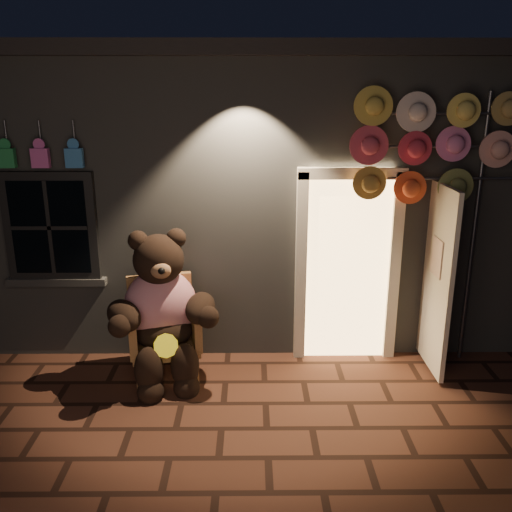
{
  "coord_description": "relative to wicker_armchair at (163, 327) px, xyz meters",
  "views": [
    {
      "loc": [
        0.28,
        -4.28,
        2.96
      ],
      "look_at": [
        0.33,
        1.0,
        1.35
      ],
      "focal_mm": 38.0,
      "sensor_mm": 36.0,
      "label": 1
    }
  ],
  "objects": [
    {
      "name": "ground",
      "position": [
        0.67,
        -1.07,
        -0.53
      ],
      "size": [
        60.0,
        60.0,
        0.0
      ],
      "primitive_type": "plane",
      "color": "#4F2B1E",
      "rests_on": "ground"
    },
    {
      "name": "shop_building",
      "position": [
        0.68,
        2.92,
        1.21
      ],
      "size": [
        7.3,
        5.95,
        3.51
      ],
      "color": "slate",
      "rests_on": "ground"
    },
    {
      "name": "wicker_armchair",
      "position": [
        0.0,
        0.0,
        0.0
      ],
      "size": [
        0.86,
        0.81,
        1.06
      ],
      "rotation": [
        0.0,
        0.0,
        0.25
      ],
      "color": "#B17544",
      "rests_on": "ground"
    },
    {
      "name": "teddy_bear",
      "position": [
        0.02,
        -0.13,
        0.25
      ],
      "size": [
        1.19,
        1.05,
        1.68
      ],
      "rotation": [
        0.0,
        0.0,
        0.25
      ],
      "color": "#B1122C",
      "rests_on": "ground"
    },
    {
      "name": "hat_rack",
      "position": [
        2.8,
        0.21,
        1.89
      ],
      "size": [
        1.71,
        0.22,
        2.99
      ],
      "color": "#59595E",
      "rests_on": "ground"
    }
  ]
}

